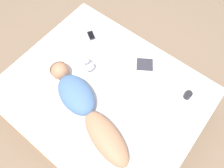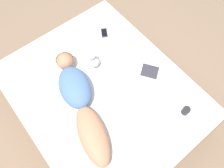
# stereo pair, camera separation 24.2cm
# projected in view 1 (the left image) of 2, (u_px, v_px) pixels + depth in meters

# --- Properties ---
(ground_plane) EXTENTS (12.00, 12.00, 0.00)m
(ground_plane) POSITION_uv_depth(u_px,v_px,m) (104.00, 109.00, 2.93)
(ground_plane) COLOR #7A6651
(bed) EXTENTS (1.83, 2.22, 0.55)m
(bed) POSITION_uv_depth(u_px,v_px,m) (104.00, 101.00, 2.69)
(bed) COLOR brown
(bed) RESTS_ON ground_plane
(person) EXTENTS (0.61, 1.37, 0.20)m
(person) POSITION_uv_depth(u_px,v_px,m) (84.00, 105.00, 2.27)
(person) COLOR #A37556
(person) RESTS_ON bed
(open_magazine) EXTENTS (0.60, 0.53, 0.01)m
(open_magazine) POSITION_uv_depth(u_px,v_px,m) (145.00, 74.00, 2.53)
(open_magazine) COLOR white
(open_magazine) RESTS_ON bed
(coffee_mug) EXTENTS (0.11, 0.08, 0.10)m
(coffee_mug) POSITION_uv_depth(u_px,v_px,m) (188.00, 95.00, 2.37)
(coffee_mug) COLOR #232328
(coffee_mug) RESTS_ON bed
(cell_phone) EXTENTS (0.14, 0.16, 0.01)m
(cell_phone) POSITION_uv_depth(u_px,v_px,m) (91.00, 35.00, 2.78)
(cell_phone) COLOR #333842
(cell_phone) RESTS_ON bed
(plush_toy) EXTENTS (0.13, 0.15, 0.18)m
(plush_toy) POSITION_uv_depth(u_px,v_px,m) (88.00, 64.00, 2.50)
(plush_toy) COLOR #B2BCCC
(plush_toy) RESTS_ON bed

